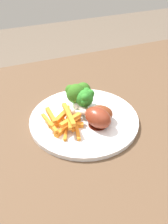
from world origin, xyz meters
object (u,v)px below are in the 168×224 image
(carrot_fries_pile, at_px, (65,121))
(broccoli_floret_back, at_px, (85,98))
(broccoli_floret_front, at_px, (82,91))
(chicken_drumstick_far, at_px, (98,118))
(dinner_plate, at_px, (84,120))
(chicken_drumstick_near, at_px, (98,114))
(dining_table, at_px, (74,160))
(broccoli_floret_middle, at_px, (76,94))

(carrot_fries_pile, bearing_deg, broccoli_floret_back, 29.83)
(broccoli_floret_back, bearing_deg, carrot_fries_pile, -150.17)
(broccoli_floret_front, height_order, chicken_drumstick_far, broccoli_floret_front)
(dinner_plate, relative_size, broccoli_floret_front, 4.29)
(carrot_fries_pile, xyz_separation_m, chicken_drumstick_near, (0.09, -0.01, 0.00))
(carrot_fries_pile, height_order, chicken_drumstick_far, chicken_drumstick_far)
(dining_table, relative_size, chicken_drumstick_near, 10.59)
(dining_table, distance_m, carrot_fries_pile, 0.12)
(broccoli_floret_front, bearing_deg, chicken_drumstick_far, -89.89)
(broccoli_floret_front, bearing_deg, dinner_plate, -107.78)
(broccoli_floret_front, bearing_deg, dining_table, -122.79)
(carrot_fries_pile, xyz_separation_m, chicken_drumstick_far, (0.08, -0.03, 0.01))
(dining_table, bearing_deg, chicken_drumstick_near, 14.23)
(broccoli_floret_front, distance_m, broccoli_floret_middle, 0.02)
(dining_table, height_order, dinner_plate, dinner_plate)
(broccoli_floret_back, xyz_separation_m, chicken_drumstick_far, (0.01, -0.07, -0.02))
(dinner_plate, relative_size, broccoli_floret_middle, 4.01)
(dinner_plate, bearing_deg, carrot_fries_pile, -166.43)
(broccoli_floret_back, relative_size, chicken_drumstick_near, 0.58)
(broccoli_floret_back, height_order, carrot_fries_pile, broccoli_floret_back)
(broccoli_floret_front, distance_m, broccoli_floret_back, 0.04)
(chicken_drumstick_near, bearing_deg, chicken_drumstick_far, -119.97)
(dining_table, height_order, carrot_fries_pile, carrot_fries_pile)
(dinner_plate, distance_m, broccoli_floret_front, 0.08)
(broccoli_floret_middle, xyz_separation_m, chicken_drumstick_far, (0.02, -0.10, -0.02))
(dinner_plate, height_order, broccoli_floret_middle, broccoli_floret_middle)
(chicken_drumstick_near, xyz_separation_m, chicken_drumstick_far, (-0.01, -0.02, 0.01))
(broccoli_floret_front, relative_size, broccoli_floret_middle, 0.93)
(chicken_drumstick_far, bearing_deg, broccoli_floret_front, 90.11)
(broccoli_floret_front, xyz_separation_m, broccoli_floret_middle, (-0.02, -0.01, 0.00))
(dining_table, xyz_separation_m, broccoli_floret_front, (0.07, 0.10, 0.15))
(carrot_fries_pile, height_order, chicken_drumstick_near, chicken_drumstick_near)
(broccoli_floret_middle, relative_size, broccoli_floret_back, 1.10)
(broccoli_floret_front, distance_m, carrot_fries_pile, 0.11)
(broccoli_floret_middle, xyz_separation_m, chicken_drumstick_near, (0.03, -0.07, -0.03))
(dinner_plate, height_order, chicken_drumstick_near, chicken_drumstick_near)
(dining_table, distance_m, chicken_drumstick_far, 0.15)
(dinner_plate, height_order, broccoli_floret_back, broccoli_floret_back)
(dining_table, relative_size, broccoli_floret_front, 17.89)
(carrot_fries_pile, distance_m, chicken_drumstick_far, 0.08)
(broccoli_floret_back, bearing_deg, broccoli_floret_middle, 121.99)
(broccoli_floret_middle, distance_m, broccoli_floret_back, 0.03)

